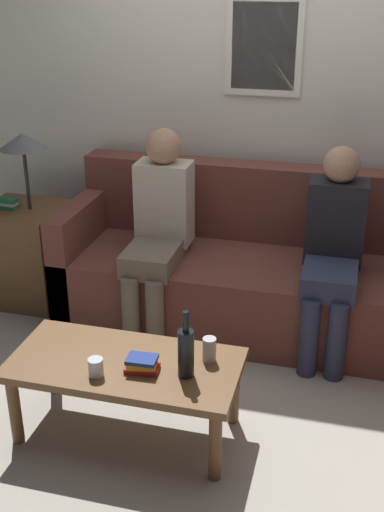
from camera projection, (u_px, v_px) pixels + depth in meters
ground_plane at (226, 361)px, 3.83m from camera, size 16.00×16.00×0.00m
wall_back at (262, 110)px, 4.17m from camera, size 9.00×0.08×2.60m
couch_main at (244, 273)px, 4.15m from camera, size 2.31×0.89×0.99m
coffee_table at (125, 371)px, 3.11m from camera, size 1.12×0.54×0.41m
side_table_with_lamp at (26, 248)px, 4.43m from camera, size 0.53×0.53×1.18m
wine_bottle at (186, 352)px, 2.93m from camera, size 0.08×0.08×0.34m
drinking_glass at (96, 367)px, 2.96m from camera, size 0.07×0.07×0.09m
book_stack at (142, 364)px, 3.00m from camera, size 0.17×0.12×0.07m
soda_can at (209, 349)px, 3.07m from camera, size 0.07×0.07×0.12m
person_left at (159, 224)px, 3.97m from camera, size 0.34×0.64×1.26m
person_right at (333, 245)px, 3.71m from camera, size 0.34×0.62×1.23m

